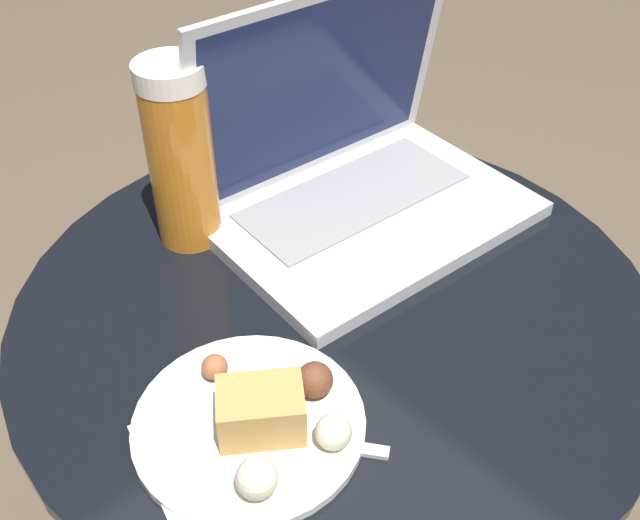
% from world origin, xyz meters
% --- Properties ---
extents(table, '(0.70, 0.70, 0.52)m').
position_xyz_m(table, '(0.00, 0.00, 0.38)').
color(table, black).
rests_on(table, ground_plane).
extents(napkin, '(0.20, 0.17, 0.00)m').
position_xyz_m(napkin, '(-0.19, -0.07, 0.52)').
color(napkin, white).
rests_on(napkin, table).
extents(laptop, '(0.40, 0.29, 0.27)m').
position_xyz_m(laptop, '(0.14, 0.10, 0.57)').
color(laptop, silver).
rests_on(laptop, table).
extents(beer_glass, '(0.08, 0.08, 0.22)m').
position_xyz_m(beer_glass, '(-0.04, 0.20, 0.63)').
color(beer_glass, '#C6701E').
rests_on(beer_glass, table).
extents(snack_plate, '(0.21, 0.21, 0.06)m').
position_xyz_m(snack_plate, '(-0.17, -0.07, 0.53)').
color(snack_plate, silver).
rests_on(snack_plate, table).
extents(fork, '(0.12, 0.16, 0.00)m').
position_xyz_m(fork, '(-0.17, -0.09, 0.52)').
color(fork, silver).
rests_on(fork, table).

